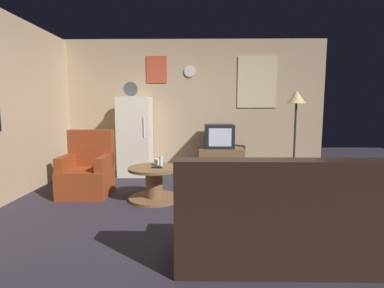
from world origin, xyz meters
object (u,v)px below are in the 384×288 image
Objects in this scene: tv_stand at (221,162)px; fridge at (135,136)px; couch at (276,225)px; standing_lamp at (296,104)px; coffee_table at (154,184)px; armchair at (88,172)px; mug_ceramic_white at (157,162)px; wine_glass at (161,161)px; crt_tv at (219,136)px; remote_control at (157,167)px.

fridge is at bearing 178.24° from tv_stand.
fridge is at bearing 119.87° from couch.
standing_lamp reaches higher than coffee_table.
tv_stand is 0.87× the size of armchair.
coffee_table is at bearing 127.65° from couch.
armchair is at bearing 175.11° from mug_ceramic_white.
tv_stand is 1.78m from wine_glass.
crt_tv is 1.48m from standing_lamp.
armchair reaches higher than mug_ceramic_white.
crt_tv is at bearing 57.56° from wine_glass.
fridge is 1.77m from remote_control.
wine_glass is 0.14m from remote_control.
armchair reaches higher than coffee_table.
standing_lamp is at bearing -18.19° from crt_tv.
crt_tv is (-0.04, -0.00, 0.49)m from tv_stand.
standing_lamp is 3.12m from couch.
coffee_table is at bearing -124.99° from tv_stand.
crt_tv reaches higher than coffee_table.
coffee_table is (-1.07, -1.52, -0.04)m from tv_stand.
tv_stand is 0.49m from crt_tv.
tv_stand is 0.53× the size of standing_lamp.
crt_tv is 1.75m from wine_glass.
tv_stand is at bearing 52.37° from mug_ceramic_white.
crt_tv is at bearing -178.54° from tv_stand.
remote_control is 0.09× the size of couch.
armchair is at bearing -166.04° from standing_lamp.
coffee_table is 0.42× the size of couch.
standing_lamp is 17.67× the size of mug_ceramic_white.
couch is (1.23, -1.60, -0.17)m from remote_control.
wine_glass reaches higher than coffee_table.
fridge is 19.67× the size of mug_ceramic_white.
mug_ceramic_white is at bearing -66.79° from fridge.
fridge is 1.84× the size of armchair.
armchair reaches higher than remote_control.
tv_stand is 1.89m from remote_control.
tv_stand is 1.86m from coffee_table.
mug_ceramic_white is 0.09× the size of armchair.
armchair is at bearing -109.45° from fridge.
remote_control is at bearing -153.01° from standing_lamp.
wine_glass is (-2.22, -1.04, -0.81)m from standing_lamp.
mug_ceramic_white is at bearing 120.95° from wine_glass.
coffee_table is 0.33m from mug_ceramic_white.
crt_tv is (1.60, -0.05, 0.01)m from fridge.
armchair is at bearing 165.81° from coffee_table.
couch is at bearing -51.12° from remote_control.
couch is at bearing -55.33° from wine_glass.
standing_lamp is 0.94× the size of couch.
standing_lamp reaches higher than tv_stand.
couch is at bearing -39.64° from armchair.
coffee_table is at bearing -150.60° from wine_glass.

